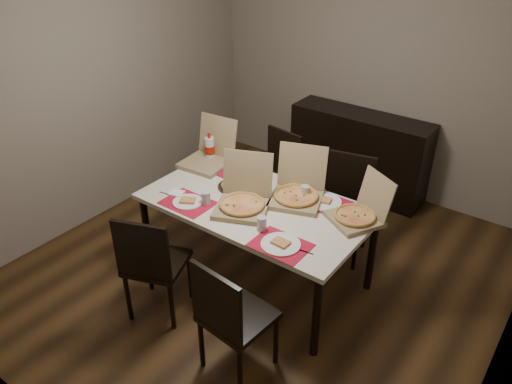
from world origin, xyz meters
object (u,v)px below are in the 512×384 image
sideboard (358,153)px  pizza_box_center (243,201)px  chair_near_right (230,316)px  chair_far_left (276,174)px  chair_far_right (345,202)px  chair_near_left (152,262)px  soda_bottle (210,149)px  dip_bowl (277,199)px  dining_table (256,210)px

sideboard → pizza_box_center: bearing=-90.9°
chair_near_right → chair_far_left: (-0.85, 1.77, 0.00)m
sideboard → chair_far_right: chair_far_right is taller
chair_near_left → chair_far_right: 1.79m
soda_bottle → chair_near_left: bearing=-69.7°
chair_near_right → chair_far_right: size_ratio=1.00×
chair_near_right → pizza_box_center: 0.98m
chair_far_right → chair_near_right: bearing=-88.0°
chair_far_left → pizza_box_center: bearing=-70.0°
dip_bowl → soda_bottle: size_ratio=0.46×
dining_table → pizza_box_center: size_ratio=3.22×
chair_far_left → chair_far_right: 0.80m
chair_far_left → chair_far_right: size_ratio=1.00×
chair_near_left → chair_far_left: size_ratio=1.00×
sideboard → chair_far_left: chair_far_left is taller
chair_near_left → dining_table: bearing=66.7°
chair_near_left → chair_far_right: bearing=65.1°
chair_far_right → pizza_box_center: (-0.44, -0.92, 0.30)m
chair_far_left → pizza_box_center: size_ratio=1.66×
chair_near_left → chair_near_right: same height
dining_table → soda_bottle: (-0.79, 0.36, 0.18)m
dip_bowl → soda_bottle: bearing=165.9°
chair_far_right → dip_bowl: size_ratio=7.64×
chair_far_left → chair_near_right: bearing=-64.2°
chair_far_left → sideboard: bearing=69.1°
sideboard → chair_far_left: 1.09m
sideboard → chair_near_left: 2.72m
chair_near_right → pizza_box_center: bearing=122.4°
dip_bowl → chair_near_right: bearing=-71.6°
chair_near_left → pizza_box_center: 0.83m
chair_near_right → chair_far_right: (-0.06, 1.70, 0.00)m
chair_far_right → sideboard: bearing=110.6°
sideboard → dining_table: size_ratio=0.83×
chair_near_right → chair_far_left: 1.96m
pizza_box_center → dip_bowl: pizza_box_center is taller
chair_near_right → chair_far_left: bearing=115.8°
chair_near_right → sideboard: bearing=99.5°
chair_near_left → chair_near_right: bearing=-5.8°
sideboard → pizza_box_center: size_ratio=2.68×
dining_table → chair_far_left: size_ratio=1.94×
chair_near_left → chair_far_right: same height
chair_near_left → chair_near_right: 0.82m
chair_near_right → chair_far_right: 1.70m
pizza_box_center → dip_bowl: (0.16, 0.25, -0.05)m
soda_bottle → dip_bowl: bearing=-14.1°
chair_far_right → chair_near_left: bearing=-114.9°
pizza_box_center → soda_bottle: bearing=147.7°
sideboard → dining_table: bearing=-89.8°
chair_far_right → pizza_box_center: 1.06m
sideboard → chair_near_left: size_ratio=1.61×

